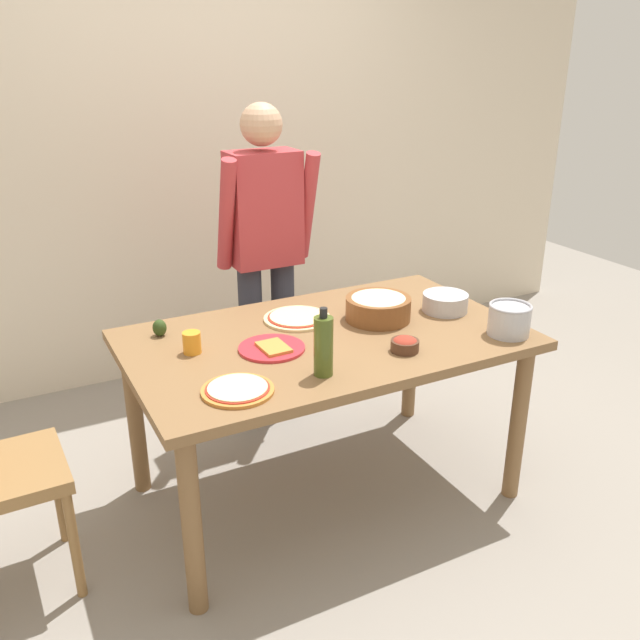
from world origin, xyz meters
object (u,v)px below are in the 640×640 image
(person_cook, at_px, (265,246))
(pizza_cooked_on_tray, at_px, (238,390))
(pizza_raw_on_board, at_px, (297,318))
(olive_oil_bottle, at_px, (323,346))
(small_sauce_bowl, at_px, (405,344))
(avocado, at_px, (160,328))
(dining_table, at_px, (326,356))
(cup_orange, at_px, (192,343))
(popcorn_bowl, at_px, (378,306))
(steel_pot, at_px, (509,319))
(mixing_bowl_steel, at_px, (445,303))
(plate_with_slice, at_px, (272,348))

(person_cook, relative_size, pizza_cooked_on_tray, 6.46)
(pizza_raw_on_board, bearing_deg, olive_oil_bottle, -105.59)
(pizza_cooked_on_tray, xyz_separation_m, olive_oil_bottle, (0.32, -0.02, 0.10))
(small_sauce_bowl, bearing_deg, avocado, 143.83)
(person_cook, bearing_deg, olive_oil_bottle, -102.50)
(person_cook, distance_m, avocado, 0.81)
(pizza_cooked_on_tray, height_order, small_sauce_bowl, small_sauce_bowl)
(dining_table, distance_m, pizza_raw_on_board, 0.23)
(small_sauce_bowl, xyz_separation_m, cup_orange, (-0.73, 0.36, 0.01))
(popcorn_bowl, height_order, cup_orange, popcorn_bowl)
(dining_table, bearing_deg, cup_orange, 170.61)
(pizza_cooked_on_tray, xyz_separation_m, steel_pot, (1.16, -0.04, 0.06))
(mixing_bowl_steel, relative_size, steel_pot, 1.15)
(cup_orange, distance_m, avocado, 0.23)
(person_cook, height_order, small_sauce_bowl, person_cook)
(plate_with_slice, bearing_deg, cup_orange, 157.39)
(person_cook, bearing_deg, cup_orange, -131.73)
(small_sauce_bowl, xyz_separation_m, steel_pot, (0.47, -0.06, 0.04))
(dining_table, relative_size, olive_oil_bottle, 6.25)
(small_sauce_bowl, bearing_deg, steel_pot, -7.09)
(plate_with_slice, distance_m, popcorn_bowl, 0.54)
(pizza_raw_on_board, bearing_deg, mixing_bowl_steel, -18.29)
(person_cook, height_order, cup_orange, person_cook)
(popcorn_bowl, height_order, mixing_bowl_steel, popcorn_bowl)
(cup_orange, bearing_deg, plate_with_slice, -22.61)
(person_cook, bearing_deg, steel_pot, -60.97)
(dining_table, height_order, popcorn_bowl, popcorn_bowl)
(steel_pot, bearing_deg, small_sauce_bowl, 172.91)
(plate_with_slice, xyz_separation_m, popcorn_bowl, (0.53, 0.08, 0.05))
(popcorn_bowl, height_order, avocado, popcorn_bowl)
(plate_with_slice, bearing_deg, dining_table, 6.62)
(pizza_raw_on_board, xyz_separation_m, small_sauce_bowl, (0.23, -0.48, 0.02))
(plate_with_slice, distance_m, steel_pot, 0.97)
(person_cook, xyz_separation_m, olive_oil_bottle, (-0.24, -1.07, -0.07))
(popcorn_bowl, height_order, small_sauce_bowl, popcorn_bowl)
(steel_pot, height_order, avocado, steel_pot)
(dining_table, xyz_separation_m, person_cook, (0.06, 0.76, 0.27))
(pizza_cooked_on_tray, relative_size, plate_with_slice, 0.97)
(plate_with_slice, xyz_separation_m, olive_oil_bottle, (0.08, -0.28, 0.11))
(person_cook, height_order, olive_oil_bottle, person_cook)
(dining_table, distance_m, person_cook, 0.81)
(mixing_bowl_steel, xyz_separation_m, steel_pot, (0.07, -0.33, 0.03))
(steel_pot, bearing_deg, avocado, 153.11)
(popcorn_bowl, relative_size, avocado, 4.00)
(pizza_raw_on_board, xyz_separation_m, cup_orange, (-0.50, -0.12, 0.03))
(dining_table, relative_size, avocado, 22.86)
(steel_pot, xyz_separation_m, avocado, (-1.27, 0.64, -0.03))
(person_cook, xyz_separation_m, mixing_bowl_steel, (0.54, -0.76, -0.14))
(person_cook, bearing_deg, mixing_bowl_steel, -54.67)
(small_sauce_bowl, bearing_deg, mixing_bowl_steel, 34.30)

